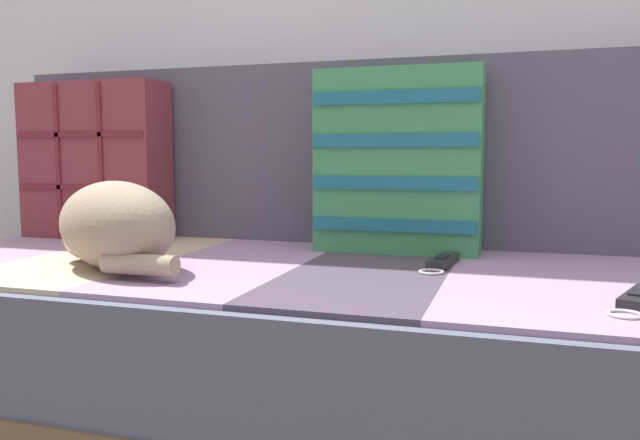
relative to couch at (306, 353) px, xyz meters
The scene contains 7 objects.
couch is the anchor object (origin of this frame).
sofa_backrest 0.56m from the couch, 90.00° to the left, with size 1.89×0.14×0.46m.
throw_pillow_quilted 0.83m from the couch, 162.69° to the left, with size 0.41×0.14×0.42m.
throw_pillow_striped 0.49m from the couch, 53.77° to the left, with size 0.38×0.14×0.42m.
sleeping_cat 0.48m from the couch, 152.21° to the right, with size 0.38×0.32×0.18m.
game_remote_near 0.35m from the couch, ahead, with size 0.07×0.20×0.02m.
game_remote_far 0.67m from the couch, 18.44° to the right, with size 0.11×0.19×0.02m.
Camera 1 is at (0.43, -1.12, 0.62)m, focal length 35.00 mm.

